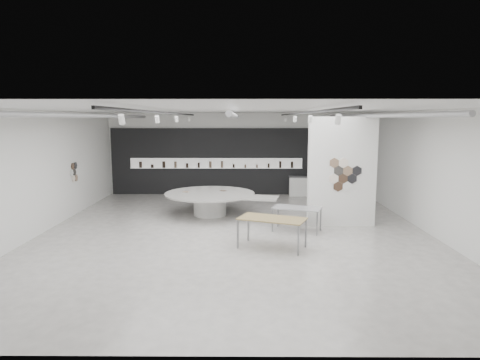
{
  "coord_description": "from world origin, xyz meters",
  "views": [
    {
      "loc": [
        0.25,
        -12.96,
        3.53
      ],
      "look_at": [
        0.15,
        1.2,
        1.5
      ],
      "focal_mm": 32.0,
      "sensor_mm": 36.0,
      "label": 1
    }
  ],
  "objects_px": {
    "kitchen_counter": "(306,186)",
    "display_island": "(212,201)",
    "partition_column": "(342,172)",
    "sample_table_wood": "(272,220)",
    "sample_table_stone": "(297,209)"
  },
  "relations": [
    {
      "from": "partition_column",
      "to": "sample_table_wood",
      "type": "bearing_deg",
      "value": -133.99
    },
    {
      "from": "sample_table_wood",
      "to": "sample_table_stone",
      "type": "height_order",
      "value": "sample_table_wood"
    },
    {
      "from": "partition_column",
      "to": "sample_table_stone",
      "type": "distance_m",
      "value": 2.04
    },
    {
      "from": "display_island",
      "to": "sample_table_stone",
      "type": "bearing_deg",
      "value": -25.72
    },
    {
      "from": "kitchen_counter",
      "to": "display_island",
      "type": "bearing_deg",
      "value": -130.78
    },
    {
      "from": "sample_table_wood",
      "to": "sample_table_stone",
      "type": "xyz_separation_m",
      "value": [
        0.91,
        1.79,
        -0.08
      ]
    },
    {
      "from": "partition_column",
      "to": "sample_table_stone",
      "type": "height_order",
      "value": "partition_column"
    },
    {
      "from": "partition_column",
      "to": "kitchen_counter",
      "type": "relative_size",
      "value": 2.25
    },
    {
      "from": "display_island",
      "to": "kitchen_counter",
      "type": "distance_m",
      "value": 5.75
    },
    {
      "from": "sample_table_wood",
      "to": "sample_table_stone",
      "type": "relative_size",
      "value": 1.21
    },
    {
      "from": "sample_table_stone",
      "to": "kitchen_counter",
      "type": "distance_m",
      "value": 6.4
    },
    {
      "from": "sample_table_wood",
      "to": "kitchen_counter",
      "type": "xyz_separation_m",
      "value": [
        2.11,
        8.07,
        -0.33
      ]
    },
    {
      "from": "partition_column",
      "to": "kitchen_counter",
      "type": "xyz_separation_m",
      "value": [
        -0.35,
        5.53,
        -1.36
      ]
    },
    {
      "from": "sample_table_wood",
      "to": "partition_column",
      "type": "bearing_deg",
      "value": 46.01
    },
    {
      "from": "partition_column",
      "to": "display_island",
      "type": "height_order",
      "value": "partition_column"
    }
  ]
}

